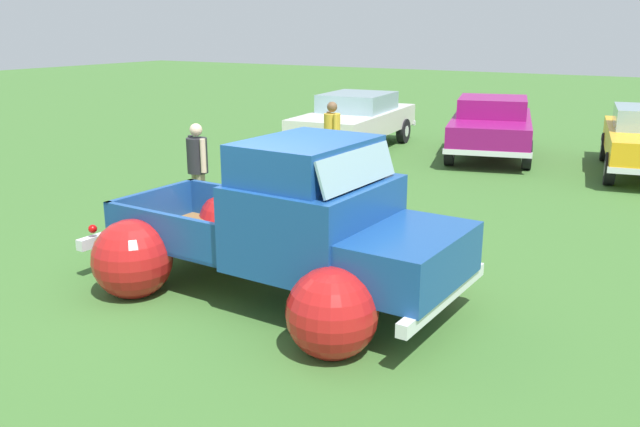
{
  "coord_description": "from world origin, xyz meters",
  "views": [
    {
      "loc": [
        4.39,
        -6.18,
        3.13
      ],
      "look_at": [
        0.0,
        1.18,
        0.71
      ],
      "focal_mm": 37.57,
      "sensor_mm": 36.0,
      "label": 1
    }
  ],
  "objects_px": {
    "spectator_0": "(198,165)",
    "spectator_1": "(332,136)",
    "vintage_pickup_truck": "(296,238)",
    "show_car_1": "(491,125)",
    "show_car_0": "(355,119)"
  },
  "relations": [
    {
      "from": "spectator_0",
      "to": "spectator_1",
      "type": "distance_m",
      "value": 3.69
    },
    {
      "from": "spectator_0",
      "to": "spectator_1",
      "type": "bearing_deg",
      "value": -163.76
    },
    {
      "from": "show_car_1",
      "to": "spectator_0",
      "type": "xyz_separation_m",
      "value": [
        -2.53,
        -7.87,
        0.12
      ]
    },
    {
      "from": "show_car_0",
      "to": "spectator_1",
      "type": "relative_size",
      "value": 2.91
    },
    {
      "from": "vintage_pickup_truck",
      "to": "show_car_0",
      "type": "bearing_deg",
      "value": 116.23
    },
    {
      "from": "spectator_1",
      "to": "spectator_0",
      "type": "bearing_deg",
      "value": 34.37
    },
    {
      "from": "show_car_1",
      "to": "spectator_0",
      "type": "distance_m",
      "value": 8.27
    },
    {
      "from": "show_car_1",
      "to": "spectator_1",
      "type": "relative_size",
      "value": 2.82
    },
    {
      "from": "show_car_0",
      "to": "show_car_1",
      "type": "height_order",
      "value": "same"
    },
    {
      "from": "spectator_0",
      "to": "vintage_pickup_truck",
      "type": "bearing_deg",
      "value": 80.67
    },
    {
      "from": "show_car_1",
      "to": "spectator_0",
      "type": "bearing_deg",
      "value": -32.82
    },
    {
      "from": "vintage_pickup_truck",
      "to": "show_car_1",
      "type": "distance_m",
      "value": 10.0
    },
    {
      "from": "spectator_0",
      "to": "spectator_1",
      "type": "relative_size",
      "value": 0.98
    },
    {
      "from": "vintage_pickup_truck",
      "to": "show_car_1",
      "type": "bearing_deg",
      "value": 96.54
    },
    {
      "from": "show_car_1",
      "to": "spectator_1",
      "type": "bearing_deg",
      "value": -41.22
    }
  ]
}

